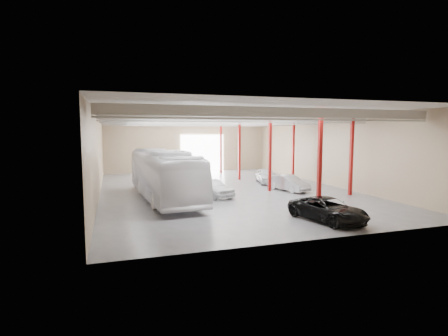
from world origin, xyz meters
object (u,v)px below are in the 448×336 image
black_sedan (328,209)px  car_right_far (266,176)px  car_right_near (288,183)px  car_row_a (212,187)px  car_row_c (188,169)px  coach_bus (164,175)px  car_row_b (202,176)px

black_sedan → car_right_far: 16.06m
car_right_near → car_row_a: bearing=169.8°
black_sedan → car_row_a: car_row_a is taller
car_row_c → car_right_near: bearing=-85.5°
coach_bus → black_sedan: bearing=-54.7°
black_sedan → car_right_far: size_ratio=1.13×
black_sedan → car_row_b: bearing=88.2°
car_row_a → coach_bus: bearing=157.2°
car_row_b → car_right_far: car_right_far is taller
coach_bus → car_row_b: size_ratio=3.03×
coach_bus → car_right_near: 11.51m
coach_bus → car_right_far: 12.90m
car_row_a → car_row_c: 15.04m
car_right_far → car_row_b: bearing=178.1°
coach_bus → black_sedan: 13.33m
coach_bus → car_row_a: 4.14m
car_row_b → car_row_a: bearing=-79.9°
black_sedan → coach_bus: bearing=116.6°
car_row_a → car_right_near: 7.50m
car_row_a → car_row_b: (1.06, 7.50, -0.03)m
car_row_a → car_row_c: car_row_a is taller
car_row_a → car_right_far: bearing=17.7°
car_row_a → car_right_near: size_ratio=1.07×
car_right_near → car_right_far: (0.17, 5.20, 0.06)m
car_row_b → car_right_far: 6.82m
black_sedan → car_row_b: 17.83m
coach_bus → car_row_b: (5.02, 7.25, -1.20)m
coach_bus → car_row_a: coach_bus is taller
coach_bus → car_row_a: (3.96, -0.25, -1.17)m
car_row_a → car_row_b: bearing=62.7°
car_row_b → black_sedan: bearing=-60.8°
coach_bus → car_right_near: size_ratio=3.24×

